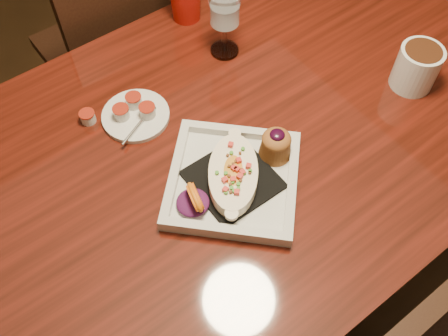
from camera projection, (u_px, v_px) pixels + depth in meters
floor at (242, 261)px, 1.72m from camera, size 7.00×7.00×0.00m
table at (250, 151)px, 1.18m from camera, size 1.50×0.90×0.75m
chair_far at (124, 49)px, 1.58m from camera, size 0.42×0.42×0.93m
plate at (238, 173)px, 1.00m from camera, size 0.36×0.36×0.08m
coffee_mug at (418, 65)px, 1.12m from camera, size 0.14×0.10×0.10m
goblet at (225, 11)px, 1.13m from camera, size 0.08×0.08×0.17m
saucer at (135, 114)px, 1.10m from camera, size 0.15×0.15×0.10m
creamer_loose at (88, 117)px, 1.09m from camera, size 0.03×0.03×0.03m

